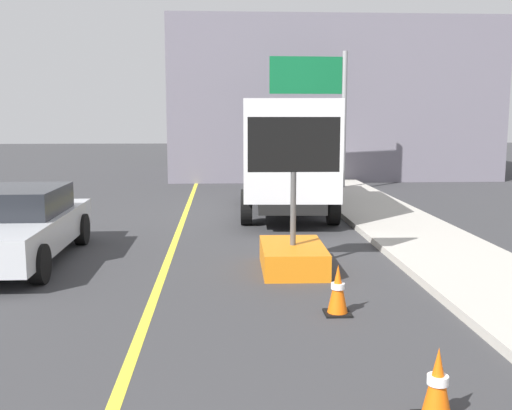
{
  "coord_description": "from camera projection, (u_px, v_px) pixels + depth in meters",
  "views": [
    {
      "loc": [
        1.04,
        -0.87,
        2.71
      ],
      "look_at": [
        1.42,
        5.73,
        1.73
      ],
      "focal_mm": 42.06,
      "sensor_mm": 36.0,
      "label": 1
    }
  ],
  "objects": [
    {
      "name": "box_truck",
      "position": [
        287.0,
        152.0,
        16.67
      ],
      "size": [
        2.74,
        6.69,
        3.11
      ],
      "color": "black",
      "rests_on": "ground"
    },
    {
      "name": "lane_center_stripe",
      "position": [
        136.0,
        346.0,
        7.12
      ],
      "size": [
        0.14,
        36.0,
        0.01
      ],
      "primitive_type": "cube",
      "color": "yellow",
      "rests_on": "ground"
    },
    {
      "name": "traffic_cone_mid_lane",
      "position": [
        338.0,
        290.0,
        8.24
      ],
      "size": [
        0.36,
        0.36,
        0.7
      ],
      "color": "black",
      "rests_on": "ground"
    },
    {
      "name": "pickup_car",
      "position": [
        13.0,
        225.0,
        11.19
      ],
      "size": [
        2.08,
        4.62,
        1.38
      ],
      "color": "silver",
      "rests_on": "ground"
    },
    {
      "name": "traffic_cone_near_sign",
      "position": [
        437.0,
        386.0,
        5.32
      ],
      "size": [
        0.36,
        0.36,
        0.7
      ],
      "color": "black",
      "rests_on": "ground"
    },
    {
      "name": "highway_guide_sign",
      "position": [
        323.0,
        96.0,
        21.38
      ],
      "size": [
        2.79,
        0.21,
        5.0
      ],
      "color": "gray",
      "rests_on": "ground"
    },
    {
      "name": "arrow_board_trailer",
      "position": [
        293.0,
        243.0,
        10.62
      ],
      "size": [
        1.6,
        1.82,
        2.7
      ],
      "color": "orange",
      "rests_on": "ground"
    },
    {
      "name": "far_building_block",
      "position": [
        324.0,
        102.0,
        28.2
      ],
      "size": [
        14.01,
        8.2,
        6.77
      ],
      "primitive_type": "cube",
      "color": "slate",
      "rests_on": "ground"
    }
  ]
}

